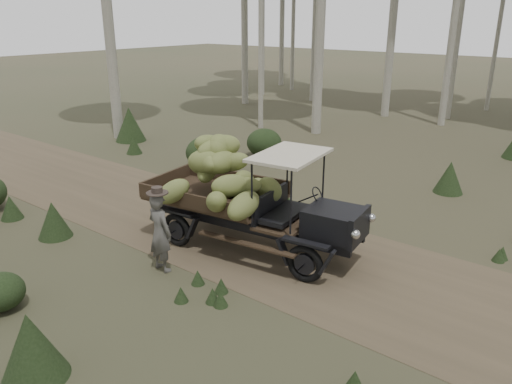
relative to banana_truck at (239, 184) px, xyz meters
The scene contains 5 objects.
ground 2.26m from the banana_truck, 14.27° to the left, with size 120.00×120.00×0.00m, color #473D2B.
dirt_track 2.26m from the banana_truck, 14.27° to the left, with size 70.00×4.00×0.01m, color brown.
banana_truck is the anchor object (origin of this frame).
farmer 2.01m from the banana_truck, 106.19° to the right, with size 0.63×0.47×1.80m.
undergrowth 1.83m from the banana_truck, 49.43° to the right, with size 23.37×23.46×1.39m.
Camera 1 is at (5.00, -8.24, 4.96)m, focal length 35.00 mm.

